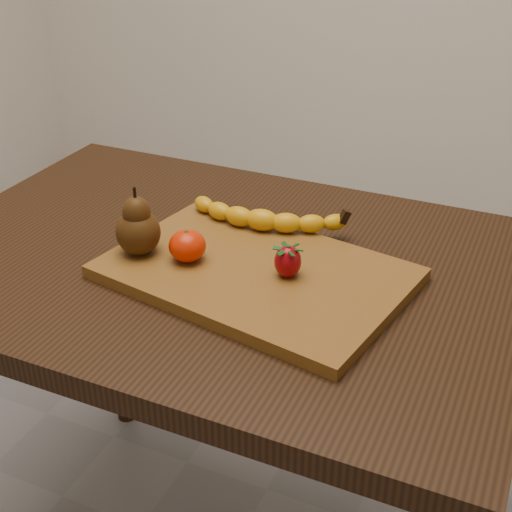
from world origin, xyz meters
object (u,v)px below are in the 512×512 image
at_px(pear, 137,221).
at_px(table, 219,306).
at_px(cutting_board, 256,273).
at_px(mandarin, 187,246).

bearing_deg(pear, table, 33.69).
height_order(cutting_board, pear, pear).
bearing_deg(mandarin, table, 70.56).
relative_size(pear, mandarin, 1.89).
xyz_separation_m(table, cutting_board, (0.09, -0.04, 0.11)).
bearing_deg(table, pear, -146.31).
distance_m(table, cutting_board, 0.14).
height_order(table, pear, pear).
relative_size(cutting_board, mandarin, 7.68).
bearing_deg(mandarin, cutting_board, 11.76).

